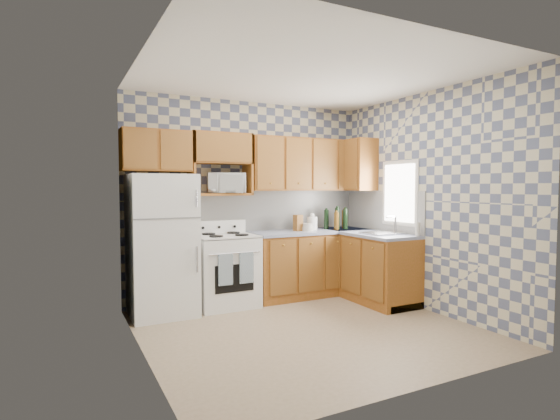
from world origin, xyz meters
The scene contains 31 objects.
floor centered at (0.00, 0.00, 0.00)m, with size 3.40×3.40×0.00m, color #877152.
back_wall centered at (0.00, 1.60, 1.35)m, with size 3.40×0.02×2.70m, color slate.
right_wall centered at (1.70, 0.00, 1.35)m, with size 0.02×3.20×2.70m, color slate.
backsplash_back centered at (0.40, 1.59, 1.20)m, with size 2.60×0.01×0.56m, color silver.
backsplash_right centered at (1.69, 0.80, 1.20)m, with size 0.01×1.60×0.56m, color silver.
refrigerator centered at (-1.27, 1.25, 0.84)m, with size 0.75×0.70×1.68m, color white.
stove_body centered at (-0.47, 1.28, 0.45)m, with size 0.76×0.65×0.90m, color white.
cooktop centered at (-0.47, 1.28, 0.91)m, with size 0.76×0.65×0.03m, color silver.
backguard centered at (-0.47, 1.55, 1.00)m, with size 0.76×0.08×0.17m, color white.
dish_towel_left centered at (-0.59, 0.93, 0.54)m, with size 0.18×0.03×0.38m, color navy.
dish_towel_right centered at (-0.32, 0.93, 0.54)m, with size 0.18×0.03×0.38m, color navy.
base_cabinets_back centered at (0.82, 1.30, 0.44)m, with size 1.75×0.60×0.88m, color brown.
base_cabinets_right centered at (1.40, 0.80, 0.44)m, with size 0.60×1.60×0.88m, color brown.
countertop_back centered at (0.82, 1.30, 0.90)m, with size 1.77×0.63×0.04m, color gray.
countertop_right centered at (1.40, 0.80, 0.90)m, with size 0.63×1.60×0.04m, color gray.
upper_cabinets_back centered at (0.82, 1.44, 1.85)m, with size 1.75×0.33×0.74m, color brown.
upper_cabinets_fridge centered at (-1.29, 1.44, 1.97)m, with size 0.82×0.33×0.50m, color brown.
upper_cabinets_right centered at (1.53, 1.25, 1.85)m, with size 0.33×0.70×0.74m, color brown.
microwave_shelf centered at (-0.47, 1.44, 1.44)m, with size 0.80×0.33×0.03m, color brown.
microwave centered at (-0.41, 1.41, 1.58)m, with size 0.48×0.32×0.26m, color white.
sink centered at (1.40, 0.45, 0.93)m, with size 0.48×0.40×0.03m, color #B7B7BC.
window centered at (1.69, 0.45, 1.45)m, with size 0.02×0.66×0.86m, color white.
bottle_0 centered at (1.26, 1.27, 1.08)m, with size 0.07×0.07×0.31m, color black.
bottle_1 centered at (1.36, 1.21, 1.07)m, with size 0.07×0.07×0.29m, color black.
bottle_2 centered at (1.41, 1.31, 1.05)m, with size 0.07×0.07×0.27m, color #5E3B12.
bottle_3 centered at (1.19, 1.19, 1.04)m, with size 0.07×0.07×0.25m, color #5E3B12.
bottle_4 centered at (1.11, 1.33, 1.06)m, with size 0.07×0.07×0.28m, color black.
knife_block centered at (0.61, 1.29, 1.03)m, with size 0.10×0.10×0.22m, color brown.
electric_kettle centered at (0.86, 1.32, 1.01)m, with size 0.15×0.15×0.19m, color white.
food_containers centered at (0.73, 1.22, 0.97)m, with size 0.16×0.16×0.11m, color beige, non-canonical shape.
soap_bottle centered at (1.62, 0.05, 1.01)m, with size 0.06×0.06×0.17m, color beige.
Camera 1 is at (-2.37, -3.98, 1.53)m, focal length 28.00 mm.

